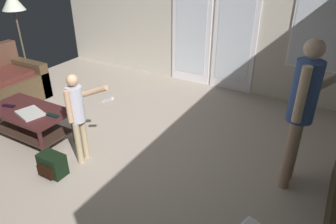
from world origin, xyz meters
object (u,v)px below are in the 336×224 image
Objects in this scene: floor_lamp at (13,5)px; backpack at (52,165)px; coffee_table at (29,118)px; laptop_closed at (30,113)px; person_child at (78,111)px; person_adult at (303,104)px; tv_remote_black at (53,115)px; dvd_remote_slim at (9,106)px.

floor_lamp reaches higher than backpack.
coffee_table is 0.20m from laptop_closed.
coffee_table is 2.30m from floor_lamp.
person_child reaches higher than coffee_table.
person_adult is at bearing 31.34° from laptop_closed.
person_child is 0.51m from tv_remote_black.
laptop_closed reaches higher than coffee_table.
person_adult reaches higher than laptop_closed.
backpack is (0.78, -0.37, -0.20)m from coffee_table.
laptop_closed is 0.30m from tv_remote_black.
laptop_closed is 0.41m from dvd_remote_slim.
person_child is at bearing -160.27° from person_adult.
floor_lamp reaches higher than tv_remote_black.
coffee_table is at bearing -179.92° from tv_remote_black.
coffee_table is 0.31m from dvd_remote_slim.
floor_lamp reaches higher than coffee_table.
floor_lamp is 2.54m from tv_remote_black.
floor_lamp is 2.38m from laptop_closed.
backpack is (-2.30, -1.17, -0.82)m from person_adult.
dvd_remote_slim is at bearing -176.45° from person_child.
person_adult reaches higher than dvd_remote_slim.
floor_lamp is 3.16m from backpack.
tv_remote_black is at bearing 4.78° from coffee_table.
tv_remote_black reaches higher than backpack.
tv_remote_black is (0.42, 0.03, 0.13)m from coffee_table.
laptop_closed is at bearing -14.32° from dvd_remote_slim.
backpack is at bearing -31.09° from dvd_remote_slim.
floor_lamp reaches higher than dvd_remote_slim.
laptop_closed is (-2.94, -0.85, -0.48)m from person_adult.
backpack is at bearing -10.75° from laptop_closed.
tv_remote_black is 1.00× the size of dvd_remote_slim.
person_child is (-2.19, -0.78, -0.29)m from person_adult.
coffee_table is 0.68× the size of person_adult.
tv_remote_black is at bearing 34.07° from laptop_closed.
laptop_closed is at bearing -165.79° from tv_remote_black.
coffee_table is at bearing -179.49° from person_child.
floor_lamp reaches higher than person_adult.
dvd_remote_slim is at bearing -166.73° from coffee_table.
person_child is at bearing -11.10° from dvd_remote_slim.
backpack is (-0.11, -0.38, -0.53)m from person_child.
person_child is 3.70× the size of backpack.
laptop_closed reaches higher than backpack.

